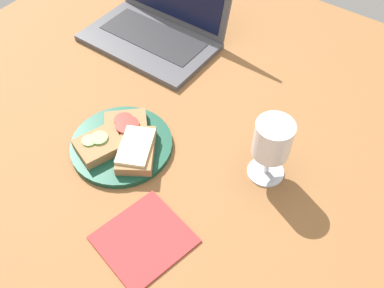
{
  "coord_description": "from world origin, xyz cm",
  "views": [
    {
      "loc": [
        39.51,
        -44.78,
        73.89
      ],
      "look_at": [
        7.56,
        -0.7,
        8.0
      ],
      "focal_mm": 40.0,
      "sensor_mm": 36.0,
      "label": 1
    }
  ],
  "objects": [
    {
      "name": "wine_glass",
      "position": [
        21.67,
        5.4,
        12.7
      ],
      "size": [
        7.51,
        7.51,
        14.31
      ],
      "color": "white",
      "rests_on": "wooden_table"
    },
    {
      "name": "sandwich_with_tomato",
      "position": [
        -8.51,
        -2.85,
        5.56
      ],
      "size": [
        11.09,
        11.01,
        2.6
      ],
      "color": "#937047",
      "rests_on": "plate"
    },
    {
      "name": "napkin",
      "position": [
        11.34,
        -20.75,
        3.2
      ],
      "size": [
        17.4,
        18.07,
        0.4
      ],
      "primitive_type": "cube",
      "rotation": [
        0.0,
        0.0,
        -0.22
      ],
      "color": "#B23333",
      "rests_on": "wooden_table"
    },
    {
      "name": "laptop",
      "position": [
        -24.5,
        28.59,
        7.83
      ],
      "size": [
        34.38,
        25.9,
        22.1
      ],
      "color": "#4C4C51",
      "rests_on": "wooden_table"
    },
    {
      "name": "wooden_table",
      "position": [
        0.0,
        0.0,
        1.5
      ],
      "size": [
        140.0,
        140.0,
        3.0
      ],
      "primitive_type": "cube",
      "color": "brown",
      "rests_on": "ground"
    },
    {
      "name": "sandwich_with_cucumber",
      "position": [
        -9.07,
        -10.6,
        5.52
      ],
      "size": [
        9.99,
        10.97,
        2.66
      ],
      "color": "#937047",
      "rests_on": "plate"
    },
    {
      "name": "plate",
      "position": [
        -6.56,
        -6.79,
        3.67
      ],
      "size": [
        21.65,
        21.65,
        1.33
      ],
      "primitive_type": "cylinder",
      "color": "#144733",
      "rests_on": "wooden_table"
    },
    {
      "name": "sandwich_with_cheese",
      "position": [
        -2.01,
        -7.02,
        5.66
      ],
      "size": [
        12.52,
        13.72,
        2.81
      ],
      "color": "#937047",
      "rests_on": "plate"
    }
  ]
}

